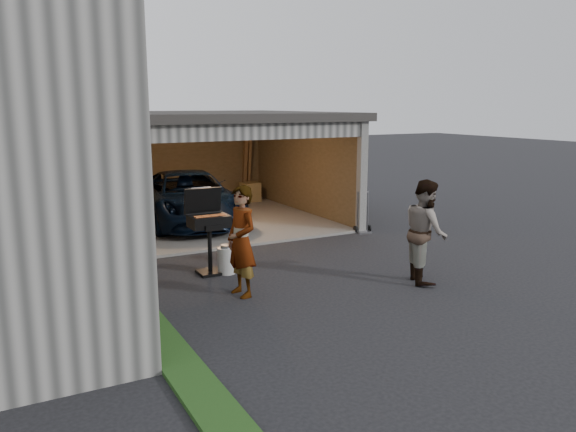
% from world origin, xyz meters
% --- Properties ---
extents(ground, '(80.00, 80.00, 0.00)m').
position_xyz_m(ground, '(0.00, 0.00, 0.00)').
color(ground, black).
rests_on(ground, ground).
extents(groundcover_strip, '(0.50, 8.00, 0.06)m').
position_xyz_m(groundcover_strip, '(-2.25, -1.00, 0.03)').
color(groundcover_strip, '#193814').
rests_on(groundcover_strip, ground).
extents(garage, '(6.80, 6.30, 2.90)m').
position_xyz_m(garage, '(0.76, 6.79, 1.87)').
color(garage, '#605E59').
rests_on(garage, ground).
extents(minivan, '(2.71, 4.98, 1.32)m').
position_xyz_m(minivan, '(0.45, 6.39, 0.66)').
color(minivan, black).
rests_on(minivan, ground).
extents(woman, '(0.53, 0.72, 1.83)m').
position_xyz_m(woman, '(-0.56, 0.62, 0.91)').
color(woman, '#9AA7C1').
rests_on(woman, ground).
extents(man, '(1.00, 1.09, 1.82)m').
position_xyz_m(man, '(2.60, -0.20, 0.91)').
color(man, '#4C261D').
rests_on(man, ground).
extents(bbq_grill, '(0.71, 0.62, 1.58)m').
position_xyz_m(bbq_grill, '(-0.60, 2.04, 0.93)').
color(bbq_grill, black).
rests_on(bbq_grill, ground).
extents(propane_tank, '(0.37, 0.37, 0.49)m').
position_xyz_m(propane_tank, '(-0.33, 1.88, 0.25)').
color(propane_tank, beige).
rests_on(propane_tank, ground).
extents(plywood_panel, '(0.21, 0.75, 0.83)m').
position_xyz_m(plywood_panel, '(-2.34, 1.55, 0.41)').
color(plywood_panel, brown).
rests_on(plywood_panel, ground).
extents(hand_truck, '(0.44, 0.37, 1.02)m').
position_xyz_m(hand_truck, '(3.91, 3.47, 0.20)').
color(hand_truck, slate).
rests_on(hand_truck, ground).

